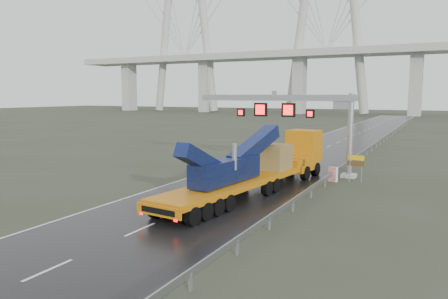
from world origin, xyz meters
The scene contains 7 objects.
ground centered at (0.00, 0.00, 0.00)m, with size 400.00×400.00×0.00m, color #2E3626.
road centered at (0.00, 40.00, 0.01)m, with size 11.00×200.00×0.02m, color black.
guardrail centered at (6.10, 30.00, 0.70)m, with size 0.20×140.00×1.40m, color gray, non-canonical shape.
sign_gantry centered at (2.10, 17.99, 5.61)m, with size 14.90×1.20×7.42m.
heavy_haul_truck centered at (2.05, 10.61, 1.85)m, with size 5.32×20.54×4.78m.
exit_sign_pair centered at (7.81, 16.01, 1.57)m, with size 1.31×0.16×2.25m.
striped_barrier centered at (6.10, 15.48, 0.61)m, with size 0.72×0.39×1.21m, color red.
Camera 1 is at (13.94, -19.87, 7.06)m, focal length 35.00 mm.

